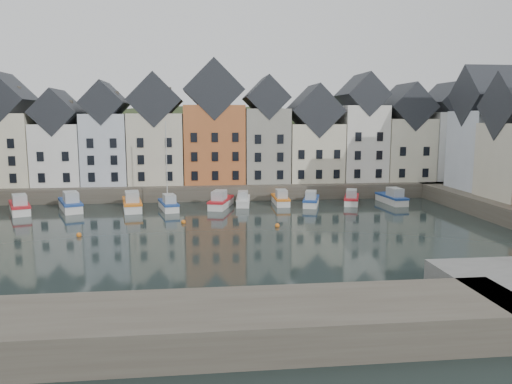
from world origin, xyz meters
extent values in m
plane|color=black|center=(0.00, 0.00, 0.00)|extent=(260.00, 260.00, 0.00)
cube|color=#4A4339|center=(0.00, 30.00, 1.00)|extent=(90.00, 16.00, 2.00)
cube|color=#4A4339|center=(-10.00, -22.00, 1.00)|extent=(50.00, 6.00, 2.00)
ellipsoid|color=#243018|center=(0.00, 56.00, -18.00)|extent=(153.60, 70.40, 64.00)
sphere|color=#1F3216|center=(-13.94, 50.93, 8.70)|extent=(5.77, 5.77, 5.77)
sphere|color=#1F3216|center=(24.86, 60.75, 8.12)|extent=(5.27, 5.27, 5.27)
sphere|color=#1F3216|center=(31.82, 54.20, 7.88)|extent=(5.07, 5.07, 5.07)
sphere|color=#1F3216|center=(14.28, 55.19, 7.82)|extent=(5.01, 5.01, 5.01)
sphere|color=#1F3216|center=(-37.67, 56.61, 6.57)|extent=(3.94, 3.94, 3.94)
sphere|color=#1F3216|center=(28.33, 60.25, 8.05)|extent=(5.21, 5.21, 5.21)
sphere|color=#1F3216|center=(1.99, 58.64, 8.32)|extent=(5.45, 5.45, 5.45)
sphere|color=#1F3216|center=(37.80, 48.31, 7.21)|extent=(4.49, 4.49, 4.49)
cube|color=#EDE5C6|center=(-29.17, 28.00, 7.04)|extent=(7.67, 8.00, 10.07)
cube|color=#21242A|center=(-29.17, 28.00, 13.97)|extent=(7.67, 8.16, 7.67)
cube|color=white|center=(-21.90, 28.00, 6.30)|extent=(6.56, 8.00, 8.61)
cube|color=#21242A|center=(-21.90, 28.00, 12.23)|extent=(6.56, 8.16, 6.56)
cube|color=silver|center=(-15.37, 28.00, 7.01)|extent=(6.20, 8.00, 10.02)
cube|color=#21242A|center=(-15.37, 28.00, 13.55)|extent=(6.20, 8.16, 6.20)
cube|color=beige|center=(-8.27, 28.00, 7.04)|extent=(7.70, 8.00, 10.08)
cube|color=#21242A|center=(-8.27, 28.00, 13.98)|extent=(7.70, 8.16, 7.70)
cube|color=#C06837|center=(0.07, 28.00, 7.64)|extent=(8.69, 8.00, 11.28)
cube|color=#21242A|center=(0.07, 28.00, 15.43)|extent=(8.69, 8.16, 8.69)
cube|color=gray|center=(7.78, 28.00, 7.39)|extent=(6.43, 8.00, 10.78)
cube|color=#21242A|center=(7.78, 28.00, 14.37)|extent=(6.43, 8.16, 6.43)
cube|color=beige|center=(15.08, 28.00, 6.28)|extent=(7.88, 8.00, 8.56)
cube|color=#21242A|center=(15.08, 28.00, 12.51)|extent=(7.88, 8.16, 7.88)
cube|color=white|center=(22.42, 28.00, 7.64)|extent=(6.50, 8.00, 11.27)
cube|color=#21242A|center=(22.42, 28.00, 14.88)|extent=(6.50, 8.16, 6.50)
cube|color=#EDE5C6|center=(29.43, 28.00, 6.66)|extent=(7.23, 8.00, 9.32)
cube|color=#21242A|center=(29.43, 28.00, 13.11)|extent=(7.23, 8.16, 7.23)
cube|color=white|center=(36.28, 28.00, 7.16)|extent=(6.18, 8.00, 10.32)
cube|color=#21242A|center=(36.28, 28.00, 13.85)|extent=(6.18, 8.16, 6.18)
cube|color=silver|center=(36.00, 16.26, 7.19)|extent=(7.47, 8.00, 10.38)
cube|color=#21242A|center=(36.00, 16.26, 14.36)|extent=(7.62, 8.00, 8.00)
sphere|color=orange|center=(-4.00, 8.00, 0.15)|extent=(0.50, 0.50, 0.50)
sphere|color=orange|center=(6.00, 5.00, 0.15)|extent=(0.50, 0.50, 0.50)
sphere|color=orange|center=(-14.00, 3.00, 0.15)|extent=(0.50, 0.50, 0.50)
cube|color=silver|center=(-24.13, 16.64, 0.39)|extent=(4.36, 6.87, 1.21)
cube|color=red|center=(-24.13, 16.64, 1.05)|extent=(4.51, 7.04, 0.28)
cube|color=#A4AAAC|center=(-23.75, 15.73, 1.71)|extent=(2.44, 3.04, 1.32)
cube|color=silver|center=(-18.36, 17.61, 0.40)|extent=(4.39, 7.16, 1.26)
cube|color=navy|center=(-18.36, 17.61, 1.09)|extent=(4.55, 7.33, 0.29)
cube|color=#A4AAAC|center=(-17.99, 16.65, 1.78)|extent=(2.48, 3.14, 1.38)
cube|color=silver|center=(-10.69, 17.11, 0.40)|extent=(3.22, 7.13, 1.26)
cube|color=orange|center=(-10.69, 17.11, 1.09)|extent=(3.35, 7.28, 0.29)
cube|color=#A4AAAC|center=(-10.51, 16.10, 1.78)|extent=(2.05, 2.98, 1.37)
cube|color=silver|center=(-6.12, 16.60, 0.34)|extent=(2.95, 6.03, 1.06)
cube|color=navy|center=(-6.12, 16.60, 0.92)|extent=(3.07, 6.16, 0.24)
cube|color=#A4AAAC|center=(-5.94, 15.75, 1.50)|extent=(1.82, 2.55, 1.16)
cylinder|color=silver|center=(-6.25, 17.17, 5.79)|extent=(0.14, 0.14, 10.61)
cube|color=silver|center=(0.58, 17.59, 0.37)|extent=(3.65, 6.70, 1.18)
cube|color=red|center=(0.58, 17.59, 1.02)|extent=(3.79, 6.85, 0.27)
cube|color=#A4AAAC|center=(0.31, 16.67, 1.66)|extent=(2.16, 2.88, 1.28)
cube|color=silver|center=(3.59, 18.97, 0.32)|extent=(2.26, 5.62, 1.00)
cube|color=silver|center=(3.59, 18.97, 0.87)|extent=(2.36, 5.74, 0.23)
cube|color=#A4AAAC|center=(3.49, 18.15, 1.41)|extent=(1.52, 2.32, 1.09)
cube|color=silver|center=(8.64, 19.05, 0.34)|extent=(1.83, 5.82, 1.06)
cube|color=orange|center=(8.64, 19.05, 0.92)|extent=(1.93, 5.94, 0.24)
cube|color=#A4AAAC|center=(8.62, 18.19, 1.50)|extent=(1.39, 2.34, 1.16)
cube|color=silver|center=(12.54, 17.64, 0.33)|extent=(3.29, 5.98, 1.05)
cube|color=navy|center=(12.54, 17.64, 0.91)|extent=(3.42, 6.12, 0.24)
cube|color=#A4AAAC|center=(12.29, 16.81, 1.48)|extent=(1.94, 2.58, 1.15)
cube|color=silver|center=(18.27, 18.29, 0.34)|extent=(3.52, 6.00, 1.05)
cube|color=red|center=(18.27, 18.29, 0.91)|extent=(3.65, 6.14, 0.24)
cube|color=#A4AAAC|center=(17.98, 17.47, 1.49)|extent=(2.02, 2.61, 1.15)
cube|color=silver|center=(23.73, 17.95, 0.36)|extent=(2.37, 6.35, 1.14)
cube|color=navy|center=(23.73, 17.95, 0.99)|extent=(2.48, 6.49, 0.26)
cube|color=#A4AAAC|center=(23.81, 17.02, 1.61)|extent=(1.65, 2.60, 1.24)
camera|label=1|loc=(-2.15, -46.34, 11.57)|focal=35.00mm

